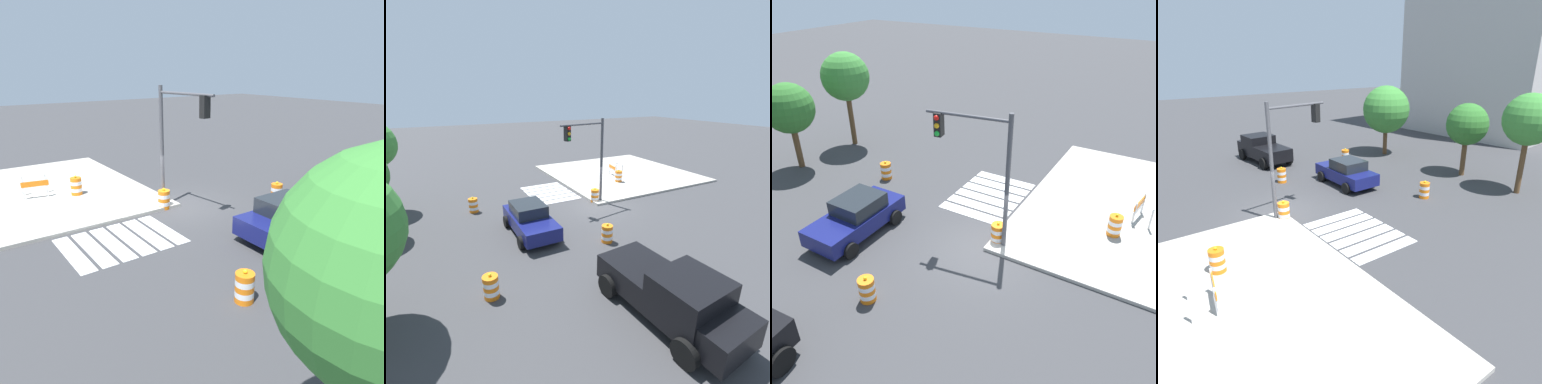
# 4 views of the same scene
# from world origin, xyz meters

# --- Properties ---
(ground_plane) EXTENTS (120.00, 120.00, 0.00)m
(ground_plane) POSITION_xyz_m (0.00, 0.00, 0.00)
(ground_plane) COLOR #38383A
(sidewalk_corner) EXTENTS (12.00, 12.00, 0.15)m
(sidewalk_corner) POSITION_xyz_m (6.00, -6.00, 0.07)
(sidewalk_corner) COLOR #ADA89E
(sidewalk_corner) RESTS_ON ground
(crosswalk_stripes) EXTENTS (4.35, 3.20, 0.02)m
(crosswalk_stripes) POSITION_xyz_m (4.00, 1.80, 0.01)
(crosswalk_stripes) COLOR silver
(crosswalk_stripes) RESTS_ON ground
(sports_car) EXTENTS (4.31, 2.15, 1.63)m
(sports_car) POSITION_xyz_m (-1.57, 5.22, 0.81)
(sports_car) COLOR navy
(sports_car) RESTS_ON ground
(pickup_truck) EXTENTS (5.27, 2.63, 1.92)m
(pickup_truck) POSITION_xyz_m (-9.70, 3.21, 0.97)
(pickup_truck) COLOR black
(pickup_truck) RESTS_ON ground
(traffic_barrel_near_corner) EXTENTS (0.56, 0.56, 1.02)m
(traffic_barrel_near_corner) POSITION_xyz_m (2.85, 7.44, 0.45)
(traffic_barrel_near_corner) COLOR orange
(traffic_barrel_near_corner) RESTS_ON ground
(traffic_barrel_crosswalk_end) EXTENTS (0.56, 0.56, 1.02)m
(traffic_barrel_crosswalk_end) POSITION_xyz_m (0.78, -0.24, 0.45)
(traffic_barrel_crosswalk_end) COLOR orange
(traffic_barrel_crosswalk_end) RESTS_ON ground
(traffic_barrel_median_far) EXTENTS (0.56, 0.56, 1.02)m
(traffic_barrel_median_far) POSITION_xyz_m (-4.34, 2.15, 0.45)
(traffic_barrel_median_far) COLOR orange
(traffic_barrel_median_far) RESTS_ON ground
(traffic_barrel_on_sidewalk) EXTENTS (0.56, 0.56, 1.02)m
(traffic_barrel_on_sidewalk) POSITION_xyz_m (3.57, -4.27, 0.60)
(traffic_barrel_on_sidewalk) COLOR orange
(traffic_barrel_on_sidewalk) RESTS_ON sidewalk_corner
(construction_barricade) EXTENTS (1.36, 0.99, 1.00)m
(construction_barricade) POSITION_xyz_m (5.39, -5.05, 0.72)
(construction_barricade) COLOR silver
(construction_barricade) RESTS_ON sidewalk_corner
(traffic_light_pole) EXTENTS (0.78, 3.26, 5.50)m
(traffic_light_pole) POSITION_xyz_m (0.42, 0.52, 3.91)
(traffic_light_pole) COLOR #4C4C51
(traffic_light_pole) RESTS_ON sidewalk_corner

